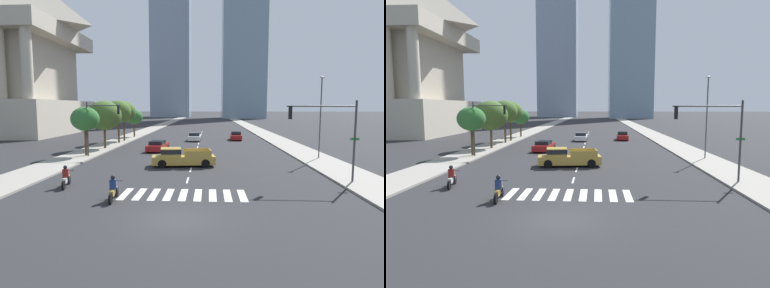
# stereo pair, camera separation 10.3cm
# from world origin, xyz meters

# --- Properties ---
(ground_plane) EXTENTS (800.00, 800.00, 0.00)m
(ground_plane) POSITION_xyz_m (0.00, 0.00, 0.00)
(ground_plane) COLOR #28282B
(sidewalk_east) EXTENTS (4.00, 260.00, 0.15)m
(sidewalk_east) POSITION_xyz_m (12.54, 30.00, 0.07)
(sidewalk_east) COLOR gray
(sidewalk_east) RESTS_ON ground
(sidewalk_west) EXTENTS (4.00, 260.00, 0.15)m
(sidewalk_west) POSITION_xyz_m (-12.54, 30.00, 0.07)
(sidewalk_west) COLOR gray
(sidewalk_west) RESTS_ON ground
(crosswalk_near) EXTENTS (7.65, 2.75, 0.01)m
(crosswalk_near) POSITION_xyz_m (-0.00, 4.41, 0.00)
(crosswalk_near) COLOR silver
(crosswalk_near) RESTS_ON ground
(lane_divider_center) EXTENTS (0.14, 50.00, 0.01)m
(lane_divider_center) POSITION_xyz_m (0.00, 32.41, 0.00)
(lane_divider_center) COLOR silver
(lane_divider_center) RESTS_ON ground
(motorcycle_lead) EXTENTS (0.70, 2.21, 1.49)m
(motorcycle_lead) POSITION_xyz_m (-3.91, 3.03, 0.58)
(motorcycle_lead) COLOR black
(motorcycle_lead) RESTS_ON ground
(motorcycle_trailing) EXTENTS (0.78, 2.21, 1.49)m
(motorcycle_trailing) POSITION_xyz_m (-8.02, 5.95, 0.58)
(motorcycle_trailing) COLOR black
(motorcycle_trailing) RESTS_ON ground
(pickup_truck) EXTENTS (5.84, 2.59, 1.67)m
(pickup_truck) POSITION_xyz_m (-1.04, 14.04, 0.81)
(pickup_truck) COLOR #B28E38
(pickup_truck) RESTS_ON ground
(sedan_white_0) EXTENTS (1.94, 4.29, 1.32)m
(sedan_white_0) POSITION_xyz_m (-0.78, 36.69, 0.61)
(sedan_white_0) COLOR silver
(sedan_white_0) RESTS_ON ground
(sedan_red_1) EXTENTS (1.97, 4.33, 1.34)m
(sedan_red_1) POSITION_xyz_m (5.96, 38.52, 0.62)
(sedan_red_1) COLOR maroon
(sedan_red_1) RESTS_ON ground
(sedan_red_2) EXTENTS (2.32, 4.65, 1.29)m
(sedan_red_2) POSITION_xyz_m (-4.74, 24.20, 0.60)
(sedan_red_2) COLOR maroon
(sedan_red_2) RESTS_ON ground
(traffic_signal_near) EXTENTS (5.01, 0.28, 5.66)m
(traffic_signal_near) POSITION_xyz_m (9.85, 7.99, 4.07)
(traffic_signal_near) COLOR #333335
(traffic_signal_near) RESTS_ON sidewalk_east
(traffic_signal_far) EXTENTS (3.93, 0.28, 5.76)m
(traffic_signal_far) POSITION_xyz_m (-10.01, 18.75, 4.06)
(traffic_signal_far) COLOR #333335
(traffic_signal_far) RESTS_ON sidewalk_west
(street_lamp_east) EXTENTS (0.50, 0.24, 8.30)m
(street_lamp_east) POSITION_xyz_m (12.84, 18.73, 4.91)
(street_lamp_east) COLOR #3F3F42
(street_lamp_east) RESTS_ON sidewalk_east
(street_tree_nearest) EXTENTS (3.01, 3.01, 5.23)m
(street_tree_nearest) POSITION_xyz_m (-11.74, 19.20, 4.08)
(street_tree_nearest) COLOR #4C3823
(street_tree_nearest) RESTS_ON sidewalk_west
(street_tree_second) EXTENTS (4.33, 4.33, 6.00)m
(street_tree_second) POSITION_xyz_m (-11.74, 25.58, 4.30)
(street_tree_second) COLOR #4C3823
(street_tree_second) RESTS_ON sidewalk_west
(street_tree_third) EXTENTS (3.74, 3.74, 6.18)m
(street_tree_third) POSITION_xyz_m (-11.74, 31.96, 4.72)
(street_tree_third) COLOR #4C3823
(street_tree_third) RESTS_ON sidewalk_west
(street_tree_fourth) EXTENTS (3.81, 3.81, 6.10)m
(street_tree_fourth) POSITION_xyz_m (-11.74, 35.03, 4.61)
(street_tree_fourth) COLOR #4C3823
(street_tree_fourth) RESTS_ON sidewalk_west
(street_tree_fifth) EXTENTS (3.05, 3.05, 4.81)m
(street_tree_fifth) POSITION_xyz_m (-11.74, 41.80, 3.64)
(street_tree_fifth) COLOR #4C3823
(street_tree_fifth) RESTS_ON sidewalk_west
(war_memorial) EXTENTS (27.17, 27.17, 35.51)m
(war_memorial) POSITION_xyz_m (-39.62, 49.01, 18.10)
(war_memorial) COLOR #BCB29E
(war_memorial) RESTS_ON ground
(office_tower_left_skyline) EXTENTS (20.80, 20.03, 120.77)m
(office_tower_left_skyline) POSITION_xyz_m (-19.52, 166.50, 59.86)
(office_tower_left_skyline) COLOR #8C9EB2
(office_tower_left_skyline) RESTS_ON ground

